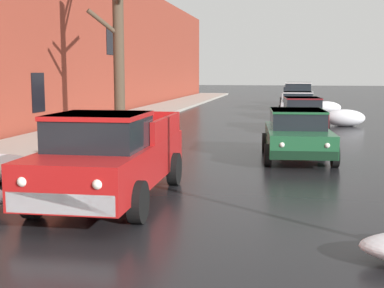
{
  "coord_description": "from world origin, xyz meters",
  "views": [
    {
      "loc": [
        1.99,
        -1.29,
        2.5
      ],
      "look_at": [
        0.27,
        8.04,
        1.22
      ],
      "focal_mm": 49.96,
      "sensor_mm": 36.0,
      "label": 1
    }
  ],
  "objects_px": {
    "sedan_green_parked_kerbside_close": "(297,133)",
    "sedan_maroon_parked_kerbside_mid": "(302,113)",
    "pickup_truck_red_approaching_near_lane": "(110,156)",
    "sedan_silver_parked_far_down_block": "(297,104)",
    "suv_white_queued_behind_truck": "(299,95)",
    "bare_tree_mid_block": "(118,34)",
    "sedan_grey_at_far_intersection": "(293,95)"
  },
  "relations": [
    {
      "from": "pickup_truck_red_approaching_near_lane",
      "to": "sedan_grey_at_far_intersection",
      "type": "bearing_deg",
      "value": 83.68
    },
    {
      "from": "suv_white_queued_behind_truck",
      "to": "bare_tree_mid_block",
      "type": "bearing_deg",
      "value": -114.26
    },
    {
      "from": "sedan_maroon_parked_kerbside_mid",
      "to": "suv_white_queued_behind_truck",
      "type": "distance_m",
      "value": 13.05
    },
    {
      "from": "suv_white_queued_behind_truck",
      "to": "sedan_grey_at_far_intersection",
      "type": "distance_m",
      "value": 6.05
    },
    {
      "from": "pickup_truck_red_approaching_near_lane",
      "to": "sedan_maroon_parked_kerbside_mid",
      "type": "relative_size",
      "value": 1.31
    },
    {
      "from": "bare_tree_mid_block",
      "to": "suv_white_queued_behind_truck",
      "type": "distance_m",
      "value": 17.75
    },
    {
      "from": "pickup_truck_red_approaching_near_lane",
      "to": "sedan_silver_parked_far_down_block",
      "type": "bearing_deg",
      "value": 79.3
    },
    {
      "from": "sedan_silver_parked_far_down_block",
      "to": "sedan_grey_at_far_intersection",
      "type": "height_order",
      "value": "same"
    },
    {
      "from": "sedan_green_parked_kerbside_close",
      "to": "suv_white_queued_behind_truck",
      "type": "bearing_deg",
      "value": 89.16
    },
    {
      "from": "sedan_maroon_parked_kerbside_mid",
      "to": "sedan_silver_parked_far_down_block",
      "type": "relative_size",
      "value": 1.0
    },
    {
      "from": "sedan_maroon_parked_kerbside_mid",
      "to": "sedan_silver_parked_far_down_block",
      "type": "bearing_deg",
      "value": 91.22
    },
    {
      "from": "sedan_green_parked_kerbside_close",
      "to": "pickup_truck_red_approaching_near_lane",
      "type": "bearing_deg",
      "value": -121.69
    },
    {
      "from": "bare_tree_mid_block",
      "to": "sedan_grey_at_far_intersection",
      "type": "relative_size",
      "value": 1.9
    },
    {
      "from": "bare_tree_mid_block",
      "to": "sedan_grey_at_far_intersection",
      "type": "distance_m",
      "value": 23.26
    },
    {
      "from": "sedan_green_parked_kerbside_close",
      "to": "suv_white_queued_behind_truck",
      "type": "relative_size",
      "value": 0.89
    },
    {
      "from": "suv_white_queued_behind_truck",
      "to": "sedan_grey_at_far_intersection",
      "type": "relative_size",
      "value": 1.13
    },
    {
      "from": "sedan_maroon_parked_kerbside_mid",
      "to": "sedan_grey_at_far_intersection",
      "type": "height_order",
      "value": "same"
    },
    {
      "from": "sedan_green_parked_kerbside_close",
      "to": "sedan_silver_parked_far_down_block",
      "type": "height_order",
      "value": "same"
    },
    {
      "from": "sedan_green_parked_kerbside_close",
      "to": "sedan_grey_at_far_intersection",
      "type": "xyz_separation_m",
      "value": [
        -0.01,
        26.7,
        -0.0
      ]
    },
    {
      "from": "sedan_maroon_parked_kerbside_mid",
      "to": "sedan_silver_parked_far_down_block",
      "type": "height_order",
      "value": "same"
    },
    {
      "from": "pickup_truck_red_approaching_near_lane",
      "to": "sedan_grey_at_far_intersection",
      "type": "height_order",
      "value": "pickup_truck_red_approaching_near_lane"
    },
    {
      "from": "sedan_silver_parked_far_down_block",
      "to": "suv_white_queued_behind_truck",
      "type": "bearing_deg",
      "value": 88.71
    },
    {
      "from": "pickup_truck_red_approaching_near_lane",
      "to": "bare_tree_mid_block",
      "type": "bearing_deg",
      "value": 107.13
    },
    {
      "from": "bare_tree_mid_block",
      "to": "pickup_truck_red_approaching_near_lane",
      "type": "xyz_separation_m",
      "value": [
        3.26,
        -10.58,
        -3.09
      ]
    },
    {
      "from": "bare_tree_mid_block",
      "to": "sedan_silver_parked_far_down_block",
      "type": "xyz_separation_m",
      "value": [
        7.04,
        9.42,
        -3.22
      ]
    },
    {
      "from": "sedan_maroon_parked_kerbside_mid",
      "to": "pickup_truck_red_approaching_near_lane",
      "type": "bearing_deg",
      "value": -106.2
    },
    {
      "from": "pickup_truck_red_approaching_near_lane",
      "to": "sedan_grey_at_far_intersection",
      "type": "distance_m",
      "value": 32.77
    },
    {
      "from": "sedan_silver_parked_far_down_block",
      "to": "sedan_maroon_parked_kerbside_mid",
      "type": "bearing_deg",
      "value": -88.78
    },
    {
      "from": "sedan_green_parked_kerbside_close",
      "to": "suv_white_queued_behind_truck",
      "type": "distance_m",
      "value": 20.67
    },
    {
      "from": "sedan_maroon_parked_kerbside_mid",
      "to": "sedan_grey_at_far_intersection",
      "type": "bearing_deg",
      "value": 90.93
    },
    {
      "from": "sedan_green_parked_kerbside_close",
      "to": "sedan_maroon_parked_kerbside_mid",
      "type": "xyz_separation_m",
      "value": [
        0.3,
        7.62,
        -0.0
      ]
    },
    {
      "from": "sedan_silver_parked_far_down_block",
      "to": "pickup_truck_red_approaching_near_lane",
      "type": "bearing_deg",
      "value": -100.7
    }
  ]
}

